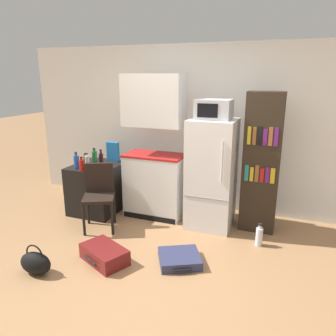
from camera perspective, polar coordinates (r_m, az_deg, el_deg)
name	(u,v)px	position (r m, az deg, el deg)	size (l,w,h in m)	color
ground_plane	(153,271)	(3.69, -2.59, -17.40)	(24.00, 24.00, 0.00)	#A3754C
wall_back	(218,130)	(4.99, 8.68, 6.63)	(6.40, 0.10, 2.47)	beige
side_table	(98,188)	(5.12, -12.09, -3.36)	(0.67, 0.79, 0.73)	black
kitchen_hutch	(155,153)	(4.68, -2.34, 2.59)	(0.86, 0.48, 2.04)	silver
refrigerator	(211,174)	(4.43, 7.58, -1.10)	(0.60, 0.60, 1.48)	white
microwave	(214,109)	(4.25, 8.00, 10.08)	(0.44, 0.35, 0.25)	#B7B7BC
bookshelf	(261,163)	(4.41, 15.95, 0.76)	(0.46, 0.32, 1.83)	#2D2319
bottle_amber_beer	(85,160)	(5.03, -14.20, 1.38)	(0.07, 0.07, 0.18)	brown
bottle_clear_short	(87,161)	(4.92, -13.89, 1.20)	(0.06, 0.06, 0.20)	silver
bottle_wine_dark	(101,161)	(4.74, -11.56, 1.22)	(0.06, 0.06, 0.28)	black
bottle_blue_soda	(76,162)	(4.85, -15.65, 1.06)	(0.08, 0.08, 0.24)	#1E47A3
bottle_ketchup_red	(82,165)	(4.73, -14.81, 0.53)	(0.07, 0.07, 0.20)	#AD1914
bottle_green_tall	(95,157)	(5.05, -12.67, 1.85)	(0.08, 0.08, 0.24)	#1E6028
bowl	(101,165)	(4.91, -11.57, 0.52)	(0.14, 0.14, 0.04)	silver
cereal_box	(113,152)	(5.13, -9.55, 2.81)	(0.19, 0.07, 0.30)	#1E66A8
chair	(99,190)	(4.52, -11.91, -3.81)	(0.53, 0.53, 0.88)	black
suitcase_large_flat	(179,259)	(3.78, 2.01, -15.51)	(0.59, 0.58, 0.10)	navy
suitcase_small_flat	(104,254)	(3.86, -11.03, -14.54)	(0.63, 0.53, 0.18)	maroon
handbag	(36,263)	(3.84, -22.07, -15.05)	(0.36, 0.20, 0.33)	black
water_bottle_front	(259,236)	(4.24, 15.59, -11.38)	(0.09, 0.09, 0.29)	silver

